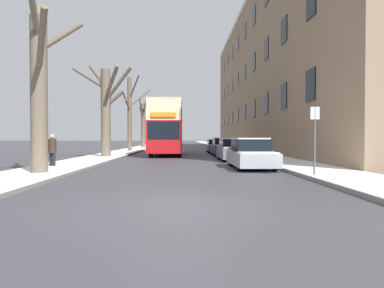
% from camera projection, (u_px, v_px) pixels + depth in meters
% --- Properties ---
extents(ground_plane, '(320.00, 320.00, 0.00)m').
position_uv_depth(ground_plane, '(183.00, 207.00, 7.36)').
color(ground_plane, '#38383D').
extents(sidewalk_left, '(2.77, 130.00, 0.16)m').
position_uv_depth(sidewalk_left, '(150.00, 146.00, 60.18)').
color(sidewalk_left, slate).
rests_on(sidewalk_left, ground).
extents(sidewalk_right, '(2.77, 130.00, 0.16)m').
position_uv_depth(sidewalk_right, '(216.00, 146.00, 60.48)').
color(sidewalk_right, slate).
rests_on(sidewalk_right, ground).
extents(terrace_facade_right, '(9.10, 52.34, 17.46)m').
position_uv_depth(terrace_facade_right, '(284.00, 75.00, 39.62)').
color(terrace_facade_right, '#8C7056').
rests_on(terrace_facade_right, ground).
extents(bare_tree_left_0, '(2.13, 3.84, 7.68)m').
position_uv_depth(bare_tree_left_0, '(39.00, 84.00, 12.93)').
color(bare_tree_left_0, brown).
rests_on(bare_tree_left_0, ground).
extents(bare_tree_left_1, '(4.51, 2.75, 6.64)m').
position_uv_depth(bare_tree_left_1, '(106.00, 108.00, 24.14)').
color(bare_tree_left_1, brown).
rests_on(bare_tree_left_1, ground).
extents(bare_tree_left_2, '(3.06, 2.86, 7.66)m').
position_uv_depth(bare_tree_left_2, '(130.00, 112.00, 34.84)').
color(bare_tree_left_2, brown).
rests_on(bare_tree_left_2, ground).
extents(bare_tree_left_3, '(1.00, 2.01, 6.63)m').
position_uv_depth(bare_tree_left_3, '(143.00, 124.00, 45.76)').
color(bare_tree_left_3, brown).
rests_on(bare_tree_left_3, ground).
extents(double_decker_bus, '(2.59, 10.52, 4.39)m').
position_uv_depth(double_decker_bus, '(167.00, 126.00, 29.55)').
color(double_decker_bus, red).
rests_on(double_decker_bus, ground).
extents(parked_car_0, '(1.81, 4.55, 1.47)m').
position_uv_depth(parked_car_0, '(251.00, 154.00, 16.68)').
color(parked_car_0, '#9EA3AD').
rests_on(parked_car_0, ground).
extents(parked_car_1, '(1.89, 4.27, 1.45)m').
position_uv_depth(parked_car_1, '(234.00, 150.00, 22.33)').
color(parked_car_1, slate).
rests_on(parked_car_1, ground).
extents(parked_car_2, '(1.71, 4.44, 1.48)m').
position_uv_depth(parked_car_2, '(223.00, 147.00, 28.62)').
color(parked_car_2, navy).
rests_on(parked_car_2, ground).
extents(parked_car_3, '(1.79, 4.47, 1.32)m').
position_uv_depth(parked_car_3, '(216.00, 146.00, 34.29)').
color(parked_car_3, '#474C56').
rests_on(parked_car_3, ground).
extents(pedestrian_left_sidewalk, '(0.36, 0.36, 1.65)m').
position_uv_depth(pedestrian_left_sidewalk, '(52.00, 150.00, 16.05)').
color(pedestrian_left_sidewalk, black).
rests_on(pedestrian_left_sidewalk, ground).
extents(street_sign_post, '(0.32, 0.07, 2.61)m').
position_uv_depth(street_sign_post, '(315.00, 137.00, 12.19)').
color(street_sign_post, '#4C4F54').
rests_on(street_sign_post, ground).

